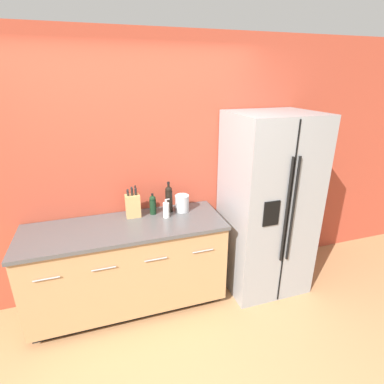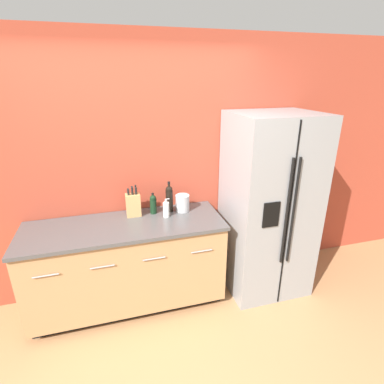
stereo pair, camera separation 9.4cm
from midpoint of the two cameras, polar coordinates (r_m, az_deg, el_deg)
wall_back at (r=3.04m, az=-12.23°, el=3.53°), size 10.00×0.05×2.60m
counter_unit at (r=3.09m, az=-12.97°, el=-13.58°), size 1.85×0.64×0.91m
refrigerator at (r=3.21m, az=13.25°, el=-2.41°), size 0.83×0.76×1.89m
knife_block at (r=2.96m, az=-12.09°, el=-2.49°), size 0.14×0.10×0.32m
wine_bottle at (r=3.00m, az=-5.32°, el=-1.22°), size 0.07×0.07×0.32m
soap_dispenser at (r=2.91m, az=-5.87°, el=-3.38°), size 0.07×0.06×0.19m
oil_bottle at (r=2.99m, az=-8.38°, el=-2.34°), size 0.07×0.07×0.22m
steel_canister at (r=3.03m, az=-2.80°, el=-2.13°), size 0.14×0.14×0.19m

